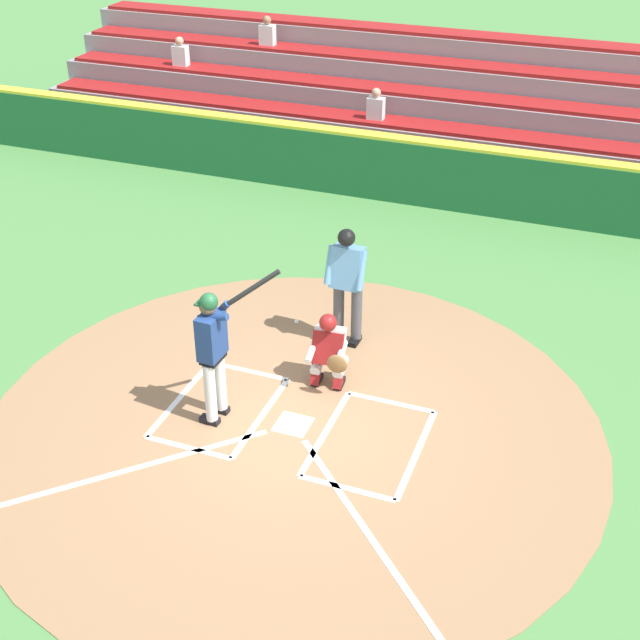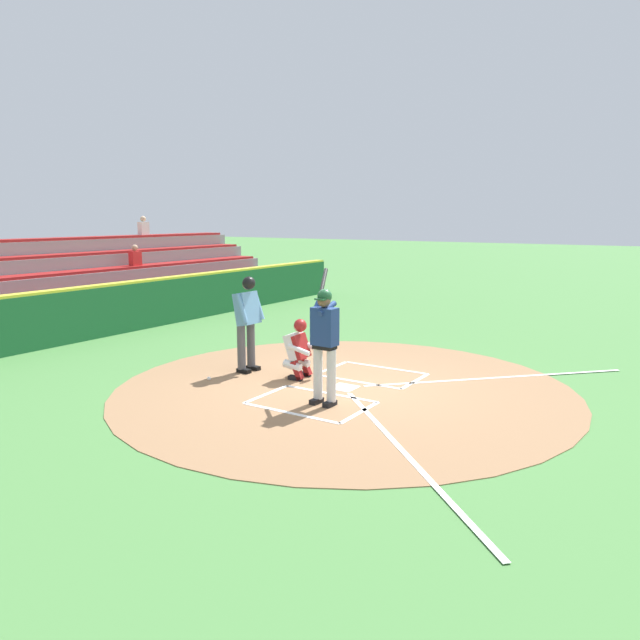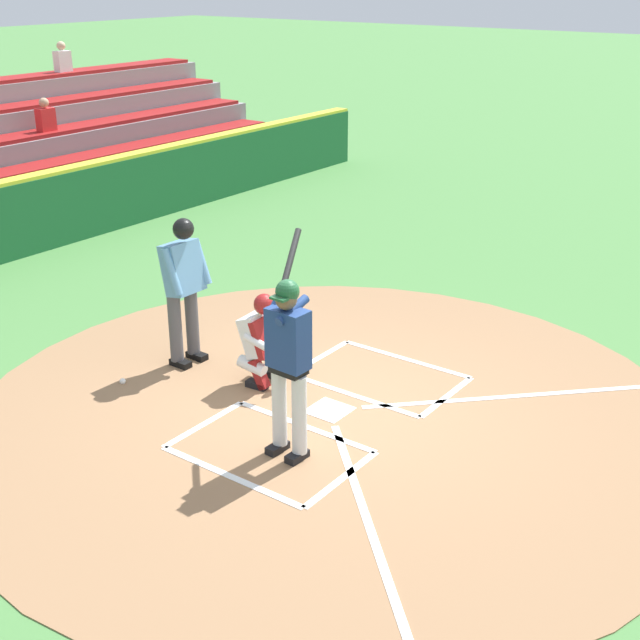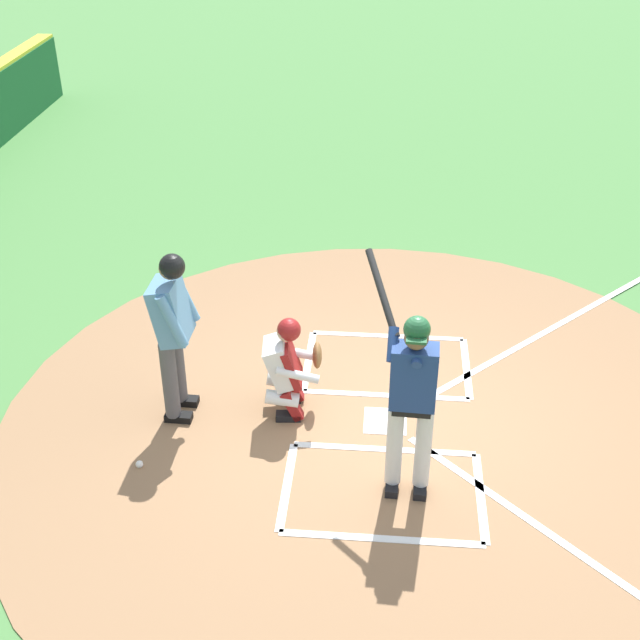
{
  "view_description": "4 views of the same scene",
  "coord_description": "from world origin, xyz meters",
  "px_view_note": "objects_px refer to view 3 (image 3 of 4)",
  "views": [
    {
      "loc": [
        -3.48,
        8.24,
        7.02
      ],
      "look_at": [
        -0.11,
        -0.69,
        1.23
      ],
      "focal_mm": 48.95,
      "sensor_mm": 36.0,
      "label": 1
    },
    {
      "loc": [
        8.83,
        5.13,
        2.98
      ],
      "look_at": [
        -0.37,
        -0.73,
        1.1
      ],
      "focal_mm": 33.69,
      "sensor_mm": 36.0,
      "label": 2
    },
    {
      "loc": [
        6.83,
        4.87,
        4.56
      ],
      "look_at": [
        -0.23,
        -0.3,
        0.94
      ],
      "focal_mm": 48.12,
      "sensor_mm": 36.0,
      "label": 3
    },
    {
      "loc": [
        6.96,
        -0.08,
        5.47
      ],
      "look_at": [
        -0.15,
        -0.69,
        1.12
      ],
      "focal_mm": 47.46,
      "sensor_mm": 36.0,
      "label": 4
    }
  ],
  "objects_px": {
    "plate_umpire": "(183,281)",
    "baseball": "(123,381)",
    "batter": "(288,355)",
    "catcher": "(264,337)"
  },
  "relations": [
    {
      "from": "plate_umpire",
      "to": "baseball",
      "type": "bearing_deg",
      "value": -13.55
    },
    {
      "from": "batter",
      "to": "catcher",
      "type": "xyz_separation_m",
      "value": [
        -1.09,
        -1.22,
        -0.51
      ]
    },
    {
      "from": "catcher",
      "to": "plate_umpire",
      "type": "distance_m",
      "value": 1.23
    },
    {
      "from": "batter",
      "to": "plate_umpire",
      "type": "distance_m",
      "value": 2.53
    },
    {
      "from": "plate_umpire",
      "to": "batter",
      "type": "bearing_deg",
      "value": 67.89
    },
    {
      "from": "baseball",
      "to": "batter",
      "type": "bearing_deg",
      "value": 88.47
    },
    {
      "from": "batter",
      "to": "baseball",
      "type": "relative_size",
      "value": 28.76
    },
    {
      "from": "catcher",
      "to": "baseball",
      "type": "xyz_separation_m",
      "value": [
        1.02,
        -1.34,
        -0.55
      ]
    },
    {
      "from": "baseball",
      "to": "catcher",
      "type": "bearing_deg",
      "value": 127.45
    },
    {
      "from": "batter",
      "to": "plate_umpire",
      "type": "height_order",
      "value": "batter"
    }
  ]
}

